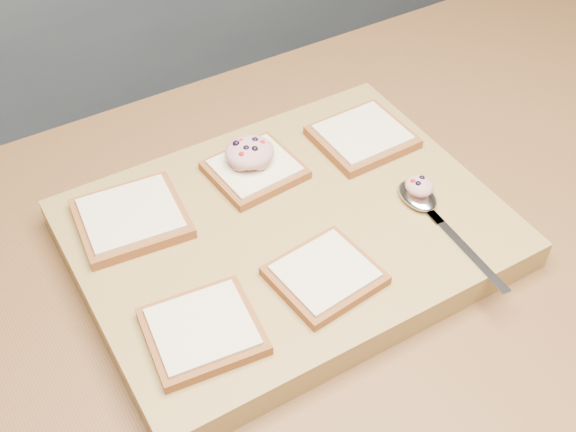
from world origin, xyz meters
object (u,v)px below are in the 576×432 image
Objects in this scene: bread_far_center at (255,169)px; tuna_salad_dollop at (249,152)px; cutting_board at (288,234)px; spoon at (424,203)px.

tuna_salad_dollop is (-0.00, 0.01, 0.02)m from bread_far_center.
cutting_board is 0.12m from tuna_salad_dollop.
cutting_board is at bearing 158.48° from spoon.
bread_far_center is 0.22m from spoon.
bread_far_center is (0.01, 0.10, 0.03)m from cutting_board.
spoon is (0.16, -0.06, 0.03)m from cutting_board.
bread_far_center reaches higher than cutting_board.
bread_far_center is at bearing -80.20° from tuna_salad_dollop.
tuna_salad_dollop is at bearing 99.80° from bread_far_center.
cutting_board is 2.47× the size of spoon.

